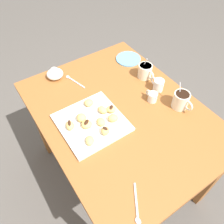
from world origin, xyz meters
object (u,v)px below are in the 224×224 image
Objects in this scene: ice_cream_bowl at (55,73)px; beignet_8 at (70,125)px; coffee_mug_cream_right at (181,100)px; saucer_sky_left at (128,59)px; beignet_0 at (105,131)px; beignet_3 at (103,110)px; beignet_5 at (113,118)px; pastry_plate_square at (92,122)px; chocolate_sauce_pitcher at (152,97)px; beignet_6 at (89,103)px; dining_table at (120,125)px; beignet_7 at (87,125)px; coffee_mug_cream_left at (145,71)px; beignet_4 at (101,122)px; beignet_9 at (81,118)px; cream_pitcher_white at (158,85)px; beignet_2 at (90,141)px; beignet_1 at (111,109)px.

ice_cream_bowl reaches higher than beignet_8.
coffee_mug_cream_right reaches higher than saucer_sky_left.
beignet_0 reaches higher than beignet_3.
beignet_8 is (-0.08, -0.20, 0.00)m from beignet_5.
coffee_mug_cream_right is at bearing 63.39° from beignet_3.
coffee_mug_cream_right is at bearing 37.42° from ice_cream_bowl.
beignet_8 is at bearing -102.77° from pastry_plate_square.
chocolate_sauce_pitcher is 1.65× the size of beignet_3.
saucer_sky_left is at bearing 117.40° from beignet_6.
dining_table is 0.37m from coffee_mug_cream_right.
beignet_7 is 0.99× the size of beignet_8.
coffee_mug_cream_left reaches higher than saucer_sky_left.
beignet_4 is 1.01× the size of beignet_9.
coffee_mug_cream_left is 0.13m from cream_pitcher_white.
cream_pitcher_white is 1.91× the size of beignet_8.
beignet_5 is 0.22m from beignet_8.
chocolate_sauce_pitcher reaches higher than beignet_4.
cream_pitcher_white is at bearing 95.66° from beignet_4.
chocolate_sauce_pitcher is at bearing 63.98° from beignet_6.
ice_cream_bowl is 1.90× the size of beignet_9.
beignet_3 reaches higher than pastry_plate_square.
pastry_plate_square reaches higher than saucer_sky_left.
saucer_sky_left is at bearing 177.35° from coffee_mug_cream_right.
beignet_3 is at bearing 89.61° from beignet_8.
ice_cream_bowl reaches higher than pastry_plate_square.
coffee_mug_cream_left is at bearing 180.00° from coffee_mug_cream_right.
beignet_6 is at bearing 150.95° from beignet_2.
coffee_mug_cream_left is 2.49× the size of beignet_5.
dining_table is at bearing -41.81° from saucer_sky_left.
saucer_sky_left is 0.64m from beignet_0.
beignet_3 is (-0.02, -0.04, 0.00)m from beignet_1.
coffee_mug_cream_right reaches higher than beignet_1.
cream_pitcher_white is at bearing 103.52° from beignet_0.
beignet_1 is 0.16m from beignet_7.
coffee_mug_cream_right is at bearing 0.00° from coffee_mug_cream_left.
ice_cream_bowl is at bearing 175.81° from beignet_7.
beignet_1 reaches higher than dining_table.
beignet_5 is at bearing 16.40° from beignet_6.
beignet_1 and beignet_4 have the same top height.
beignet_5 is 1.06× the size of beignet_6.
cream_pitcher_white is at bearing 86.69° from beignet_3.
cream_pitcher_white is at bearing 101.59° from beignet_2.
beignet_1 is 1.02× the size of beignet_6.
beignet_7 is at bearing -94.58° from chocolate_sauce_pitcher.
beignet_3 is (-0.13, 0.15, 0.00)m from beignet_2.
beignet_7 reaches higher than beignet_4.
chocolate_sauce_pitcher is 2.02× the size of beignet_0.
coffee_mug_cream_left reaches higher than beignet_2.
beignet_0 reaches higher than saucer_sky_left.
beignet_0 reaches higher than beignet_2.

